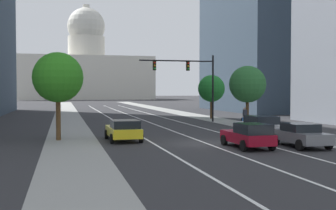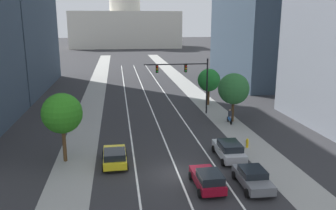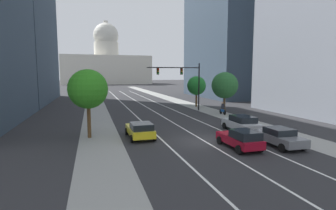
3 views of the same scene
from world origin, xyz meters
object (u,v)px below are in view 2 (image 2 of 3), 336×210
at_px(car_silver, 229,150).
at_px(car_yellow, 115,156).
at_px(traffic_signal_mast, 188,75).
at_px(cyclist, 230,116).
at_px(car_gray, 253,178).
at_px(capitol_building, 125,22).
at_px(street_tree_near_left, 62,114).
at_px(street_tree_near_right, 209,80).
at_px(street_tree_mid_right, 234,89).
at_px(fire_hydrant, 247,143).
at_px(car_crimson, 208,179).

bearing_deg(car_silver, car_yellow, 90.81).
xyz_separation_m(traffic_signal_mast, cyclist, (4.06, -4.85, -4.23)).
distance_m(car_gray, traffic_signal_mast, 21.17).
relative_size(capitol_building, street_tree_near_left, 8.19).
height_order(car_yellow, traffic_signal_mast, traffic_signal_mast).
distance_m(car_yellow, street_tree_near_right, 24.03).
bearing_deg(street_tree_mid_right, street_tree_near_right, 94.29).
bearing_deg(cyclist, street_tree_mid_right, -41.40).
height_order(fire_hydrant, street_tree_near_left, street_tree_near_left).
relative_size(capitol_building, fire_hydrant, 53.87).
height_order(car_yellow, street_tree_near_right, street_tree_near_right).
distance_m(capitol_building, car_crimson, 142.33).
xyz_separation_m(car_yellow, street_tree_mid_right, (14.01, 11.03, 3.25)).
xyz_separation_m(car_crimson, car_yellow, (-6.61, 5.34, -0.02)).
height_order(car_crimson, car_silver, car_silver).
relative_size(car_crimson, car_silver, 0.88).
bearing_deg(car_gray, capitol_building, 3.24).
height_order(capitol_building, cyclist, capitol_building).
relative_size(car_silver, street_tree_mid_right, 0.80).
relative_size(cyclist, street_tree_near_left, 0.29).
relative_size(street_tree_near_right, street_tree_near_left, 0.88).
distance_m(traffic_signal_mast, street_tree_mid_right, 6.32).
bearing_deg(car_silver, cyclist, -17.20).
height_order(car_silver, street_tree_mid_right, street_tree_mid_right).
height_order(capitol_building, traffic_signal_mast, capitol_building).
distance_m(street_tree_near_left, street_tree_mid_right, 20.61).
bearing_deg(car_gray, street_tree_near_left, 64.96).
height_order(car_silver, street_tree_near_left, street_tree_near_left).
distance_m(car_gray, car_yellow, 11.35).
bearing_deg(street_tree_mid_right, car_crimson, -114.33).
height_order(car_gray, car_yellow, car_yellow).
distance_m(car_yellow, street_tree_mid_right, 18.12).
bearing_deg(street_tree_near_left, street_tree_near_right, 46.15).
bearing_deg(street_tree_mid_right, cyclist, -129.90).
bearing_deg(car_yellow, car_silver, -91.61).
bearing_deg(traffic_signal_mast, street_tree_near_left, -134.76).
height_order(car_crimson, car_gray, car_crimson).
relative_size(car_yellow, cyclist, 2.56).
relative_size(capitol_building, car_crimson, 11.90).
xyz_separation_m(fire_hydrant, cyclist, (0.90, 8.04, 0.39)).
xyz_separation_m(fire_hydrant, street_tree_near_left, (-16.77, -0.83, 3.79)).
relative_size(car_gray, cyclist, 2.47).
bearing_deg(car_crimson, traffic_signal_mast, -8.72).
xyz_separation_m(car_gray, street_tree_near_left, (-14.16, 6.99, 3.52)).
bearing_deg(cyclist, capitol_building, 2.34).
xyz_separation_m(car_crimson, street_tree_near_right, (6.74, 25.11, 2.84)).
xyz_separation_m(car_gray, traffic_signal_mast, (-0.55, 20.71, 4.34)).
distance_m(traffic_signal_mast, street_tree_near_right, 6.26).
bearing_deg(car_yellow, street_tree_near_left, 70.07).
relative_size(car_gray, street_tree_near_left, 0.71).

